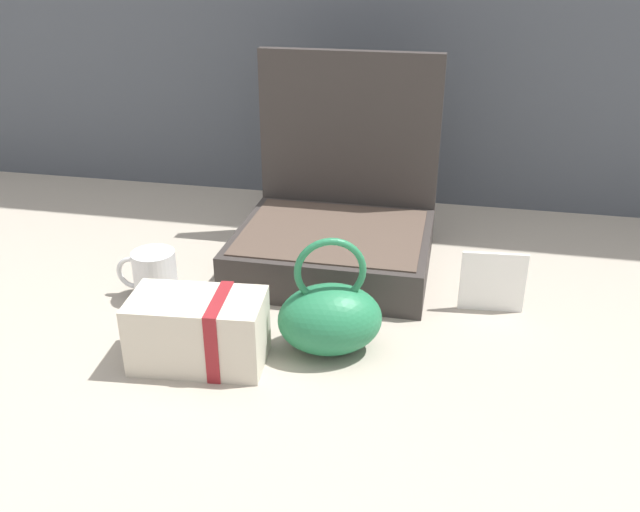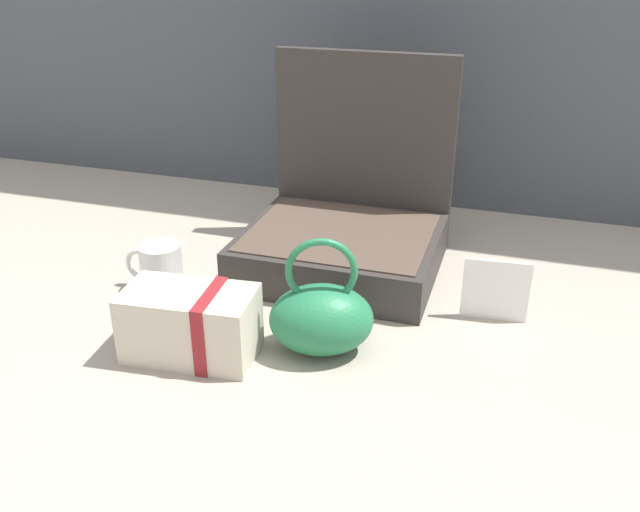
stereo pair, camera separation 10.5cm
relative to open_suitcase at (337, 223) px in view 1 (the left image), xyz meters
name	(u,v)px [view 1 (the left image)]	position (x,y,z in m)	size (l,w,h in m)	color
ground_plane	(326,303)	(0.01, -0.18, -0.08)	(6.00, 6.00, 0.00)	#9E9384
open_suitcase	(337,223)	(0.00, 0.00, 0.00)	(0.37, 0.34, 0.40)	#332D2B
teal_pouch_handbag	(330,317)	(0.05, -0.32, -0.02)	(0.19, 0.16, 0.20)	#237247
cream_toiletry_bag	(201,330)	(-0.14, -0.39, -0.03)	(0.21, 0.13, 0.11)	beige
coffee_mug	(154,275)	(-0.30, -0.22, -0.04)	(0.11, 0.08, 0.09)	silver
info_card_left	(493,282)	(0.30, -0.14, -0.03)	(0.11, 0.01, 0.11)	white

